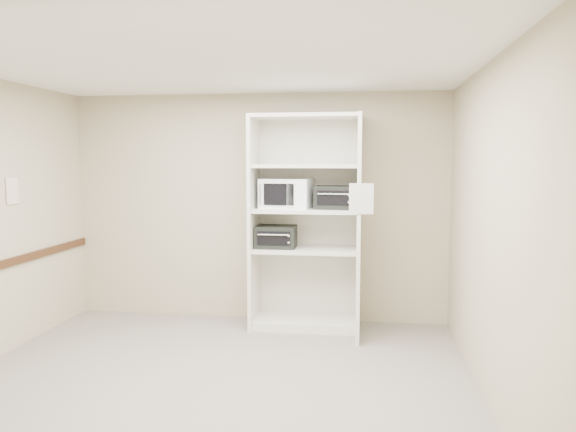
# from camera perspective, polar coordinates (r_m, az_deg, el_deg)

# --- Properties ---
(floor) EXTENTS (4.50, 4.00, 0.01)m
(floor) POSITION_cam_1_polar(r_m,az_deg,el_deg) (5.14, -7.50, -16.26)
(floor) COLOR #6E665D
(floor) RESTS_ON ground
(ceiling) EXTENTS (4.50, 4.00, 0.01)m
(ceiling) POSITION_cam_1_polar(r_m,az_deg,el_deg) (4.83, -7.93, 14.99)
(ceiling) COLOR white
(wall_back) EXTENTS (4.50, 0.02, 2.70)m
(wall_back) POSITION_cam_1_polar(r_m,az_deg,el_deg) (6.74, -3.12, 0.87)
(wall_back) COLOR #AEA18A
(wall_back) RESTS_ON ground
(wall_front) EXTENTS (4.50, 0.02, 2.70)m
(wall_front) POSITION_cam_1_polar(r_m,az_deg,el_deg) (2.95, -18.32, -5.67)
(wall_front) COLOR #AEA18A
(wall_front) RESTS_ON ground
(wall_right) EXTENTS (0.02, 4.00, 2.70)m
(wall_right) POSITION_cam_1_polar(r_m,az_deg,el_deg) (4.72, 19.63, -1.52)
(wall_right) COLOR #AEA18A
(wall_right) RESTS_ON ground
(shelving_unit) EXTENTS (1.24, 0.92, 2.42)m
(shelving_unit) POSITION_cam_1_polar(r_m,az_deg,el_deg) (6.37, 2.27, -1.38)
(shelving_unit) COLOR silver
(shelving_unit) RESTS_ON floor
(microwave) EXTENTS (0.60, 0.49, 0.34)m
(microwave) POSITION_cam_1_polar(r_m,az_deg,el_deg) (6.40, -0.13, 2.31)
(microwave) COLOR white
(microwave) RESTS_ON shelving_unit
(toaster_oven_upper) EXTENTS (0.48, 0.37, 0.26)m
(toaster_oven_upper) POSITION_cam_1_polar(r_m,az_deg,el_deg) (6.33, 4.87, 1.90)
(toaster_oven_upper) COLOR black
(toaster_oven_upper) RESTS_ON shelving_unit
(toaster_oven_lower) EXTENTS (0.45, 0.34, 0.25)m
(toaster_oven_lower) POSITION_cam_1_polar(r_m,az_deg,el_deg) (6.40, -1.23, -2.11)
(toaster_oven_lower) COLOR black
(toaster_oven_lower) RESTS_ON shelving_unit
(paper_sign) EXTENTS (0.24, 0.02, 0.30)m
(paper_sign) POSITION_cam_1_polar(r_m,az_deg,el_deg) (5.67, 7.46, 1.74)
(paper_sign) COLOR white
(paper_sign) RESTS_ON shelving_unit
(wall_poster) EXTENTS (0.01, 0.19, 0.27)m
(wall_poster) POSITION_cam_1_polar(r_m,az_deg,el_deg) (6.29, -26.21, 2.31)
(wall_poster) COLOR white
(wall_poster) RESTS_ON wall_left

